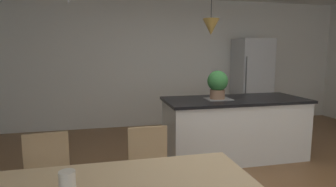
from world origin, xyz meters
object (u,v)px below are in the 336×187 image
chair_far_left (46,182)px  chair_far_right (150,172)px  potted_plant_on_island (218,84)px  vase_on_dining_table (67,184)px  kitchen_island (234,127)px  refrigerator (251,82)px

chair_far_left → chair_far_right: size_ratio=1.00×
potted_plant_on_island → vase_on_dining_table: bearing=-130.3°
kitchen_island → refrigerator: 2.27m
chair_far_right → vase_on_dining_table: bearing=-125.9°
refrigerator → vase_on_dining_table: size_ratio=11.87×
kitchen_island → refrigerator: size_ratio=1.12×
vase_on_dining_table → chair_far_left: bearing=108.4°
chair_far_right → refrigerator: 4.20m
chair_far_right → refrigerator: refrigerator is taller
kitchen_island → vase_on_dining_table: bearing=-134.4°
chair_far_right → chair_far_left: bearing=-180.0°
vase_on_dining_table → kitchen_island: bearing=45.6°
kitchen_island → refrigerator: bearing=54.5°
chair_far_right → potted_plant_on_island: size_ratio=2.08×
refrigerator → potted_plant_on_island: size_ratio=4.47×
chair_far_left → kitchen_island: (2.40, 1.30, -0.01)m
chair_far_left → refrigerator: bearing=40.2°
kitchen_island → potted_plant_on_island: (-0.29, -0.00, 0.67)m
potted_plant_on_island → vase_on_dining_table: (-1.83, -2.16, -0.30)m
refrigerator → vase_on_dining_table: (-3.41, -3.97, -0.11)m
refrigerator → chair_far_left: bearing=-139.8°
chair_far_right → refrigerator: (2.79, 3.11, 0.46)m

